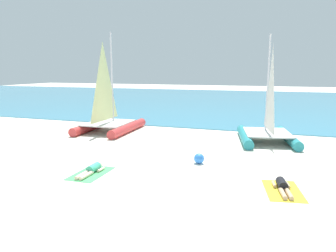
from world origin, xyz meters
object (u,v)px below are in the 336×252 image
sailboat_red (109,117)px  beach_ball (199,159)px  towel_right (283,191)px  sunbather_right (283,186)px  sailboat_teal (267,126)px  towel_left (91,173)px  sunbather_left (92,170)px

sailboat_red → beach_ball: (7.00, -4.90, -0.70)m
towel_right → beach_ball: 3.87m
sunbather_right → sailboat_red: bearing=135.5°
sailboat_teal → sunbather_right: (0.78, -7.10, -0.72)m
sailboat_red → sailboat_teal: bearing=-1.2°
towel_left → sailboat_teal: bearing=52.2°
sailboat_teal → sailboat_red: (-9.47, -0.22, 0.06)m
sailboat_teal → beach_ball: size_ratio=13.28×
sailboat_teal → sunbather_right: sailboat_teal is taller
towel_left → beach_ball: bearing=36.5°
towel_right → sunbather_right: 0.14m
towel_left → towel_right: same height
sailboat_red → sunbather_right: bearing=-36.4°
sailboat_red → sunbather_right: size_ratio=3.91×
sailboat_red → sunbather_right: (10.26, -6.89, -0.78)m
towel_right → towel_left: bearing=-175.4°
sailboat_teal → towel_left: bearing=-139.0°
sunbather_left → towel_right: (6.79, 0.49, -0.13)m
towel_left → sunbather_right: 6.80m
sailboat_teal → sunbather_left: size_ratio=3.66×
sailboat_red → towel_right: size_ratio=3.22×
towel_left → sailboat_red: bearing=114.9°
sunbather_left → beach_ball: size_ratio=3.63×
towel_left → beach_ball: size_ratio=4.42×
sailboat_teal → sunbather_left: (-5.99, -7.65, -0.72)m
towel_right → sailboat_teal: bearing=96.3°
sunbather_left → sailboat_red: bearing=113.8°
sunbather_right → towel_right: bearing=-90.0°
towel_left → towel_right: 6.81m
sunbather_right → sailboat_teal: bearing=85.7°
sunbather_right → beach_ball: bearing=138.1°
sailboat_red → beach_ball: bearing=-37.5°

